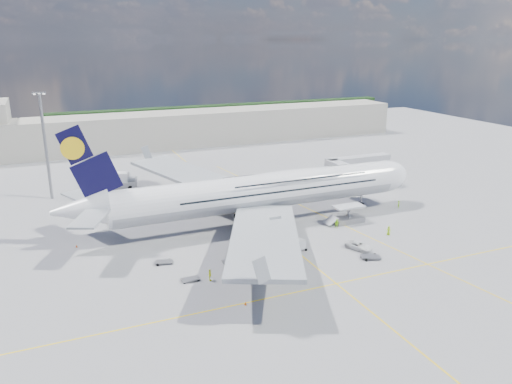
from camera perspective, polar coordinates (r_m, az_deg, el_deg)
name	(u,v)px	position (r m, az deg, el deg)	size (l,w,h in m)	color
ground	(281,239)	(96.79, 2.90, -5.39)	(300.00, 300.00, 0.00)	gray
taxi_line_main	(281,239)	(96.79, 2.90, -5.38)	(0.25, 220.00, 0.01)	yellow
taxi_line_cross	(336,284)	(80.95, 9.16, -10.30)	(120.00, 0.25, 0.01)	yellow
taxi_line_diag	(319,214)	(111.24, 7.16, -2.47)	(0.25, 100.00, 0.01)	yellow
airliner	(262,191)	(103.14, 0.67, 0.11)	(77.26, 79.15, 23.71)	white
jet_bridge	(353,166)	(126.29, 11.04, 2.96)	(18.80, 12.10, 8.50)	#B7B7BC
cargo_loader	(347,217)	(106.57, 10.40, -2.79)	(8.53, 3.20, 3.67)	silver
light_mast	(45,145)	(127.59, -22.93, 4.99)	(3.00, 0.70, 25.50)	gray
terminal	(166,130)	(182.37, -10.25, 7.01)	(180.00, 16.00, 12.00)	#B2AD9E
tree_line	(228,113)	(236.52, -3.17, 9.01)	(160.00, 6.00, 8.00)	#193814
dolly_row_a	(190,279)	(81.32, -7.51, -9.83)	(2.98, 1.72, 0.42)	gray
dolly_row_b	(231,261)	(86.79, -2.86, -7.89)	(2.99, 1.60, 0.44)	gray
dolly_row_c	(260,263)	(84.77, 0.41, -8.09)	(2.65, 1.46, 1.66)	gray
dolly_back	(164,262)	(87.89, -10.50, -7.84)	(3.29, 2.26, 0.44)	gray
dolly_nose_far	(371,257)	(90.49, 12.99, -7.22)	(3.88, 3.17, 0.50)	gray
dolly_nose_near	(298,245)	(91.38, 4.84, -6.08)	(3.57, 2.52, 2.05)	gray
baggage_tug	(277,241)	(93.46, 2.38, -5.66)	(3.34, 2.38, 1.90)	silver
catering_truck_inner	(185,201)	(113.64, -8.10, -1.02)	(7.16, 2.99, 4.22)	gray
catering_truck_outer	(121,181)	(132.50, -15.14, 1.19)	(8.00, 5.03, 4.44)	gray
service_van	(359,246)	(93.76, 11.64, -6.04)	(2.29, 4.97, 1.38)	white
crew_nose	(399,204)	(118.34, 16.00, -1.36)	(0.65, 0.42, 1.77)	#AFFF1A
crew_loader	(337,224)	(102.99, 9.24, -3.60)	(0.96, 0.74, 1.97)	#96E918
crew_wing	(210,275)	(80.73, -5.29, -9.44)	(1.16, 0.49, 1.99)	#EEFD1A
crew_van	(389,231)	(101.61, 14.92, -4.29)	(0.91, 0.59, 1.86)	#A4E017
crew_tug	(283,249)	(90.29, 3.11, -6.58)	(0.98, 0.56, 1.52)	#CBDC17
cone_nose	(348,196)	(123.80, 10.47, -0.47)	(0.41, 0.41, 0.52)	#FF610D
cone_wing_left_inner	(213,208)	(113.82, -4.94, -1.80)	(0.43, 0.43, 0.55)	#FF610D
cone_wing_left_outer	(179,202)	(118.45, -8.74, -1.16)	(0.49, 0.49, 0.62)	#FF610D
cone_wing_right_inner	(243,238)	(96.52, -1.55, -5.25)	(0.48, 0.48, 0.61)	#FF610D
cone_wing_right_outer	(246,303)	(74.06, -1.20, -12.61)	(0.40, 0.40, 0.51)	#FF610D
cone_tail	(77,246)	(98.68, -19.83, -5.83)	(0.41, 0.41, 0.52)	#FF610D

